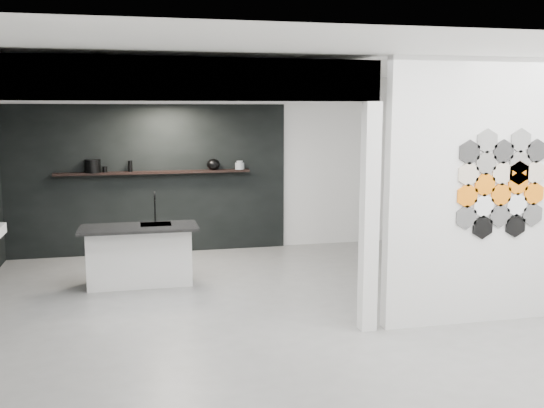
% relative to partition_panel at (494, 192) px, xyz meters
% --- Properties ---
extents(floor, '(7.00, 6.00, 0.01)m').
position_rel_partition_panel_xyz_m(floor, '(-2.23, 1.00, -1.40)').
color(floor, slate).
extents(partition_panel, '(2.45, 0.15, 2.80)m').
position_rel_partition_panel_xyz_m(partition_panel, '(0.00, 0.00, 0.00)').
color(partition_panel, silver).
rests_on(partition_panel, floor).
extents(bay_clad_back, '(4.40, 0.04, 2.35)m').
position_rel_partition_panel_xyz_m(bay_clad_back, '(-3.52, 3.97, -0.22)').
color(bay_clad_back, black).
rests_on(bay_clad_back, floor).
extents(bulkhead, '(4.40, 4.00, 0.40)m').
position_rel_partition_panel_xyz_m(bulkhead, '(-3.52, 2.00, 1.15)').
color(bulkhead, silver).
rests_on(bulkhead, corner_column).
extents(corner_column, '(0.16, 0.16, 2.35)m').
position_rel_partition_panel_xyz_m(corner_column, '(-1.41, 0.00, -0.22)').
color(corner_column, silver).
rests_on(corner_column, floor).
extents(fascia_beam, '(4.40, 0.16, 0.40)m').
position_rel_partition_panel_xyz_m(fascia_beam, '(-3.52, 0.08, 1.15)').
color(fascia_beam, silver).
rests_on(fascia_beam, corner_column).
extents(display_shelf, '(3.00, 0.15, 0.04)m').
position_rel_partition_panel_xyz_m(display_shelf, '(-3.43, 3.87, -0.10)').
color(display_shelf, black).
rests_on(display_shelf, bay_clad_back).
extents(kitchen_island, '(1.49, 0.66, 1.20)m').
position_rel_partition_panel_xyz_m(kitchen_island, '(-3.69, 2.18, -0.99)').
color(kitchen_island, silver).
rests_on(kitchen_island, floor).
extents(stockpot, '(0.25, 0.25, 0.20)m').
position_rel_partition_panel_xyz_m(stockpot, '(-4.34, 3.87, 0.02)').
color(stockpot, black).
rests_on(stockpot, display_shelf).
extents(kettle, '(0.22, 0.22, 0.18)m').
position_rel_partition_panel_xyz_m(kettle, '(-2.50, 3.87, 0.01)').
color(kettle, black).
rests_on(kettle, display_shelf).
extents(glass_bowl, '(0.19, 0.19, 0.11)m').
position_rel_partition_panel_xyz_m(glass_bowl, '(-2.08, 3.87, -0.03)').
color(glass_bowl, gray).
rests_on(glass_bowl, display_shelf).
extents(glass_vase, '(0.12, 0.12, 0.14)m').
position_rel_partition_panel_xyz_m(glass_vase, '(-2.08, 3.87, -0.01)').
color(glass_vase, gray).
rests_on(glass_vase, display_shelf).
extents(bottle_dark, '(0.07, 0.07, 0.17)m').
position_rel_partition_panel_xyz_m(bottle_dark, '(-3.78, 3.87, 0.00)').
color(bottle_dark, black).
rests_on(bottle_dark, display_shelf).
extents(utensil_cup, '(0.09, 0.09, 0.09)m').
position_rel_partition_panel_xyz_m(utensil_cup, '(-4.16, 3.87, -0.04)').
color(utensil_cup, black).
rests_on(utensil_cup, display_shelf).
extents(hex_tile_cluster, '(1.04, 0.02, 1.16)m').
position_rel_partition_panel_xyz_m(hex_tile_cluster, '(0.03, -0.09, 0.10)').
color(hex_tile_cluster, black).
rests_on(hex_tile_cluster, partition_panel).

